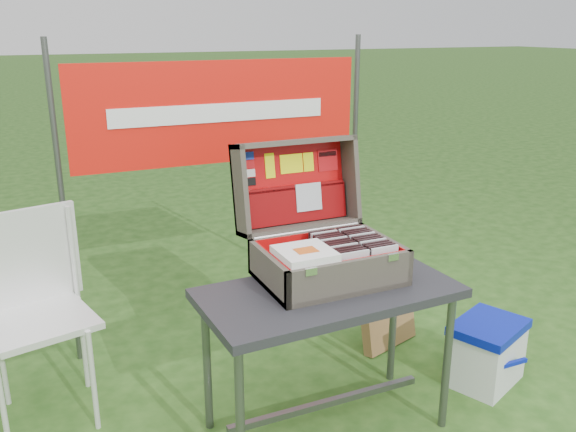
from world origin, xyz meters
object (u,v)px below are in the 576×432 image
table (327,360)px  cardboard_box (387,311)px  chair (40,324)px  cooler (486,352)px  suitcase (323,215)px

table → cardboard_box: table is taller
table → cardboard_box: bearing=36.2°
chair → cooler: bearing=-30.2°
chair → table: bearing=-41.5°
table → suitcase: suitcase is taller
cardboard_box → chair: bearing=159.9°
cooler → cardboard_box: (-0.24, 0.53, 0.04)m
chair → cardboard_box: 1.82m
chair → suitcase: bearing=-34.3°
suitcase → cooler: bearing=-10.6°
cooler → cardboard_box: size_ratio=0.92×
suitcase → cooler: suitcase is taller
cooler → chair: (-2.05, 0.61, 0.31)m
table → cooler: 0.93m
table → cooler: bearing=-2.7°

